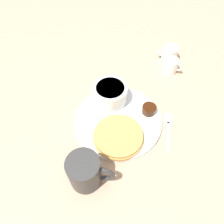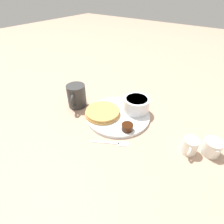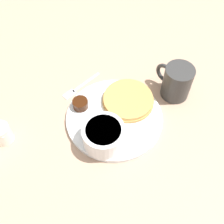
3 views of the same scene
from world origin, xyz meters
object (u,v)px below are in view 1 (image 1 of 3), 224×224
at_px(bowl, 110,93).
at_px(creamer_pitcher_near, 171,66).
at_px(creamer_pitcher_far, 170,53).
at_px(plate, 118,121).
at_px(fork, 168,127).
at_px(coffee_mug, 86,172).

relative_size(bowl, creamer_pitcher_near, 1.50).
bearing_deg(bowl, creamer_pitcher_far, 81.39).
height_order(plate, fork, plate).
relative_size(creamer_pitcher_far, fork, 0.59).
relative_size(coffee_mug, creamer_pitcher_far, 1.46).
height_order(creamer_pitcher_near, fork, creamer_pitcher_near).
bearing_deg(coffee_mug, creamer_pitcher_far, 96.58).
bearing_deg(creamer_pitcher_far, plate, -86.78).
relative_size(coffee_mug, fork, 0.86).
distance_m(coffee_mug, creamer_pitcher_near, 0.47).
bearing_deg(plate, creamer_pitcher_near, 86.69).
bearing_deg(creamer_pitcher_far, creamer_pitcher_near, -57.76).
bearing_deg(fork, bowl, -171.72).
height_order(bowl, fork, bowl).
bearing_deg(bowl, coffee_mug, -65.38).
bearing_deg(coffee_mug, creamer_pitcher_near, 93.06).
distance_m(coffee_mug, creamer_pitcher_far, 0.52).
distance_m(plate, creamer_pitcher_far, 0.34).
height_order(bowl, creamer_pitcher_far, bowl).
relative_size(bowl, creamer_pitcher_far, 1.44).
relative_size(bowl, coffee_mug, 0.99).
relative_size(plate, bowl, 2.47).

